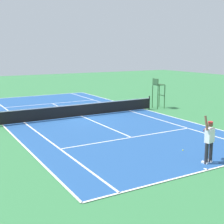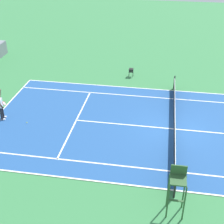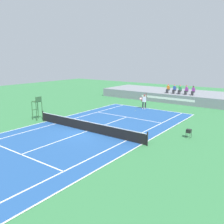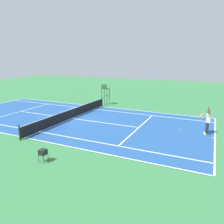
{
  "view_description": "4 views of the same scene",
  "coord_description": "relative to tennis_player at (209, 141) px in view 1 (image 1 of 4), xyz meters",
  "views": [
    {
      "loc": [
        9.24,
        20.26,
        4.7
      ],
      "look_at": [
        -0.18,
        3.96,
        1.0
      ],
      "focal_mm": 50.76,
      "sensor_mm": 36.0,
      "label": 1
    },
    {
      "loc": [
        -17.27,
        1.11,
        11.25
      ],
      "look_at": [
        -0.18,
        3.96,
        1.0
      ],
      "focal_mm": 50.91,
      "sensor_mm": 36.0,
      "label": 2
    },
    {
      "loc": [
        13.63,
        -14.65,
        6.23
      ],
      "look_at": [
        -0.18,
        3.96,
        1.0
      ],
      "focal_mm": 38.19,
      "sensor_mm": 36.0,
      "label": 3
    },
    {
      "loc": [
        15.75,
        11.41,
        5.36
      ],
      "look_at": [
        -0.18,
        3.96,
        1.0
      ],
      "focal_mm": 34.8,
      "sensor_mm": 36.0,
      "label": 4
    }
  ],
  "objects": [
    {
      "name": "court",
      "position": [
        0.62,
        -11.3,
        -0.98
      ],
      "size": [
        11.08,
        23.88,
        0.03
      ],
      "color": "#235193",
      "rests_on": "ground"
    },
    {
      "name": "umpire_chair",
      "position": [
        -6.18,
        -11.3,
        0.56
      ],
      "size": [
        0.77,
        0.77,
        2.44
      ],
      "color": "#2D562D",
      "rests_on": "ground"
    },
    {
      "name": "ground_plane",
      "position": [
        0.62,
        -11.3,
        -0.99
      ],
      "size": [
        80.0,
        80.0,
        0.0
      ],
      "primitive_type": "plane",
      "color": "#387F47"
    },
    {
      "name": "tennis_player",
      "position": [
        0.0,
        0.0,
        0.0
      ],
      "size": [
        0.75,
        0.73,
        2.08
      ],
      "color": "#232328",
      "rests_on": "ground"
    },
    {
      "name": "net",
      "position": [
        0.62,
        -11.3,
        -0.47
      ],
      "size": [
        11.98,
        0.1,
        1.07
      ],
      "color": "black",
      "rests_on": "ground"
    },
    {
      "name": "tennis_ball",
      "position": [
        -0.22,
        -1.77,
        -0.96
      ],
      "size": [
        0.07,
        0.07,
        0.07
      ],
      "primitive_type": "sphere",
      "color": "#D1E533",
      "rests_on": "ground"
    }
  ]
}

